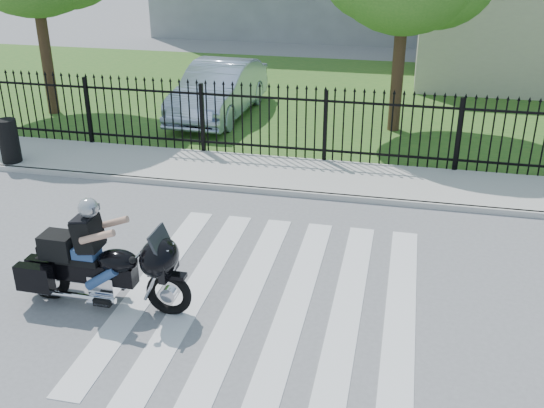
# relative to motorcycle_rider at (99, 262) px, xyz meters

# --- Properties ---
(ground) EXTENTS (120.00, 120.00, 0.00)m
(ground) POSITION_rel_motorcycle_rider_xyz_m (2.47, 0.65, -0.74)
(ground) COLOR slate
(ground) RESTS_ON ground
(crosswalk) EXTENTS (5.00, 5.50, 0.01)m
(crosswalk) POSITION_rel_motorcycle_rider_xyz_m (2.47, 0.65, -0.73)
(crosswalk) COLOR silver
(crosswalk) RESTS_ON ground
(sidewalk) EXTENTS (40.00, 2.00, 0.12)m
(sidewalk) POSITION_rel_motorcycle_rider_xyz_m (2.47, 5.65, -0.68)
(sidewalk) COLOR #ADAAA3
(sidewalk) RESTS_ON ground
(curb) EXTENTS (40.00, 0.12, 0.12)m
(curb) POSITION_rel_motorcycle_rider_xyz_m (2.47, 4.65, -0.68)
(curb) COLOR #ADAAA3
(curb) RESTS_ON ground
(grass_strip) EXTENTS (40.00, 12.00, 0.02)m
(grass_strip) POSITION_rel_motorcycle_rider_xyz_m (2.47, 12.65, -0.73)
(grass_strip) COLOR #2B5D20
(grass_strip) RESTS_ON ground
(iron_fence) EXTENTS (26.00, 0.04, 1.80)m
(iron_fence) POSITION_rel_motorcycle_rider_xyz_m (2.47, 6.65, 0.16)
(iron_fence) COLOR black
(iron_fence) RESTS_ON ground
(motorcycle_rider) EXTENTS (2.73, 0.81, 1.81)m
(motorcycle_rider) POSITION_rel_motorcycle_rider_xyz_m (0.00, 0.00, 0.00)
(motorcycle_rider) COLOR black
(motorcycle_rider) RESTS_ON ground
(parked_car) EXTENTS (1.87, 4.80, 1.56)m
(parked_car) POSITION_rel_motorcycle_rider_xyz_m (-1.10, 9.90, 0.06)
(parked_car) COLOR #ACBAD8
(parked_car) RESTS_ON grass_strip
(litter_bin) EXTENTS (0.48, 0.48, 1.02)m
(litter_bin) POSITION_rel_motorcycle_rider_xyz_m (-4.72, 4.95, -0.11)
(litter_bin) COLOR black
(litter_bin) RESTS_ON sidewalk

